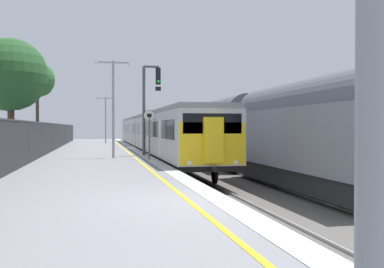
{
  "coord_description": "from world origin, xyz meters",
  "views": [
    {
      "loc": [
        -2.35,
        -9.85,
        1.66
      ],
      "look_at": [
        1.45,
        7.99,
        1.39
      ],
      "focal_mm": 41.61,
      "sensor_mm": 36.0,
      "label": 1
    }
  ],
  "objects_px": {
    "signal_gantry": "(148,100)",
    "background_tree_left": "(10,78)",
    "platform_lamp_mid": "(113,100)",
    "platform_lamp_far": "(106,116)",
    "speed_limit_sign": "(149,128)",
    "freight_train_adjacent_track": "(253,131)",
    "background_tree_centre": "(38,81)",
    "commuter_train_at_platform": "(152,132)"
  },
  "relations": [
    {
      "from": "signal_gantry",
      "to": "background_tree_left",
      "type": "relative_size",
      "value": 0.71
    },
    {
      "from": "platform_lamp_mid",
      "to": "platform_lamp_far",
      "type": "bearing_deg",
      "value": 90.0
    },
    {
      "from": "signal_gantry",
      "to": "platform_lamp_mid",
      "type": "height_order",
      "value": "signal_gantry"
    },
    {
      "from": "speed_limit_sign",
      "to": "platform_lamp_mid",
      "type": "xyz_separation_m",
      "value": [
        -1.76,
        1.73,
        1.5
      ]
    },
    {
      "from": "freight_train_adjacent_track",
      "to": "speed_limit_sign",
      "type": "xyz_separation_m",
      "value": [
        -5.85,
        -0.62,
        0.16
      ]
    },
    {
      "from": "signal_gantry",
      "to": "background_tree_centre",
      "type": "relative_size",
      "value": 0.68
    },
    {
      "from": "signal_gantry",
      "to": "commuter_train_at_platform",
      "type": "bearing_deg",
      "value": 81.77
    },
    {
      "from": "background_tree_left",
      "to": "commuter_train_at_platform",
      "type": "bearing_deg",
      "value": 27.64
    },
    {
      "from": "speed_limit_sign",
      "to": "platform_lamp_far",
      "type": "bearing_deg",
      "value": 94.02
    },
    {
      "from": "freight_train_adjacent_track",
      "to": "background_tree_left",
      "type": "bearing_deg",
      "value": 150.56
    },
    {
      "from": "platform_lamp_far",
      "to": "background_tree_left",
      "type": "bearing_deg",
      "value": -111.71
    },
    {
      "from": "platform_lamp_mid",
      "to": "background_tree_left",
      "type": "xyz_separation_m",
      "value": [
        -6.54,
        6.88,
        1.83
      ]
    },
    {
      "from": "commuter_train_at_platform",
      "to": "speed_limit_sign",
      "type": "relative_size",
      "value": 15.5
    },
    {
      "from": "signal_gantry",
      "to": "background_tree_centre",
      "type": "xyz_separation_m",
      "value": [
        -8.5,
        18.13,
        2.77
      ]
    },
    {
      "from": "speed_limit_sign",
      "to": "background_tree_left",
      "type": "bearing_deg",
      "value": 133.95
    },
    {
      "from": "speed_limit_sign",
      "to": "platform_lamp_mid",
      "type": "height_order",
      "value": "platform_lamp_mid"
    },
    {
      "from": "platform_lamp_far",
      "to": "background_tree_centre",
      "type": "relative_size",
      "value": 0.62
    },
    {
      "from": "platform_lamp_far",
      "to": "background_tree_centre",
      "type": "height_order",
      "value": "background_tree_centre"
    },
    {
      "from": "commuter_train_at_platform",
      "to": "background_tree_left",
      "type": "xyz_separation_m",
      "value": [
        -10.15,
        -5.31,
        3.7
      ]
    },
    {
      "from": "freight_train_adjacent_track",
      "to": "background_tree_left",
      "type": "height_order",
      "value": "background_tree_left"
    },
    {
      "from": "signal_gantry",
      "to": "platform_lamp_mid",
      "type": "distance_m",
      "value": 2.87
    },
    {
      "from": "commuter_train_at_platform",
      "to": "background_tree_left",
      "type": "distance_m",
      "value": 12.04
    },
    {
      "from": "signal_gantry",
      "to": "platform_lamp_far",
      "type": "height_order",
      "value": "signal_gantry"
    },
    {
      "from": "platform_lamp_far",
      "to": "signal_gantry",
      "type": "bearing_deg",
      "value": -84.33
    },
    {
      "from": "background_tree_left",
      "to": "freight_train_adjacent_track",
      "type": "bearing_deg",
      "value": -29.44
    },
    {
      "from": "speed_limit_sign",
      "to": "background_tree_centre",
      "type": "bearing_deg",
      "value": 110.49
    },
    {
      "from": "commuter_train_at_platform",
      "to": "speed_limit_sign",
      "type": "bearing_deg",
      "value": -97.55
    },
    {
      "from": "platform_lamp_far",
      "to": "background_tree_left",
      "type": "xyz_separation_m",
      "value": [
        -6.54,
        -16.42,
        2.05
      ]
    },
    {
      "from": "commuter_train_at_platform",
      "to": "background_tree_centre",
      "type": "distance_m",
      "value": 13.59
    },
    {
      "from": "platform_lamp_mid",
      "to": "background_tree_left",
      "type": "distance_m",
      "value": 9.66
    },
    {
      "from": "freight_train_adjacent_track",
      "to": "platform_lamp_mid",
      "type": "relative_size",
      "value": 4.75
    },
    {
      "from": "background_tree_left",
      "to": "background_tree_centre",
      "type": "xyz_separation_m",
      "value": [
        0.16,
        13.17,
        1.12
      ]
    },
    {
      "from": "speed_limit_sign",
      "to": "background_tree_left",
      "type": "relative_size",
      "value": 0.34
    },
    {
      "from": "speed_limit_sign",
      "to": "commuter_train_at_platform",
      "type": "bearing_deg",
      "value": 82.45
    },
    {
      "from": "commuter_train_at_platform",
      "to": "signal_gantry",
      "type": "distance_m",
      "value": 10.58
    },
    {
      "from": "background_tree_left",
      "to": "background_tree_centre",
      "type": "distance_m",
      "value": 13.22
    },
    {
      "from": "platform_lamp_far",
      "to": "freight_train_adjacent_track",
      "type": "bearing_deg",
      "value": -72.68
    },
    {
      "from": "freight_train_adjacent_track",
      "to": "signal_gantry",
      "type": "relative_size",
      "value": 4.71
    },
    {
      "from": "freight_train_adjacent_track",
      "to": "platform_lamp_far",
      "type": "distance_m",
      "value": 25.61
    },
    {
      "from": "platform_lamp_far",
      "to": "speed_limit_sign",
      "type": "bearing_deg",
      "value": -85.98
    },
    {
      "from": "speed_limit_sign",
      "to": "background_tree_centre",
      "type": "distance_m",
      "value": 23.67
    },
    {
      "from": "speed_limit_sign",
      "to": "background_tree_centre",
      "type": "height_order",
      "value": "background_tree_centre"
    }
  ]
}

